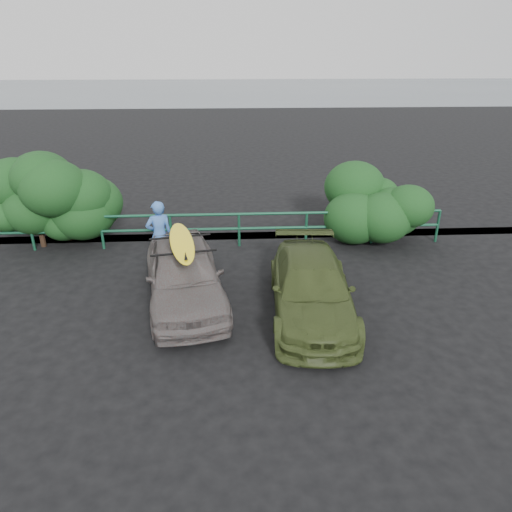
{
  "coord_description": "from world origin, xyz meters",
  "views": [
    {
      "loc": [
        0.82,
        -7.59,
        5.38
      ],
      "look_at": [
        1.33,
        1.89,
        1.06
      ],
      "focal_mm": 32.0,
      "sensor_mm": 36.0,
      "label": 1
    }
  ],
  "objects_px": {
    "man": "(159,235)",
    "surfboard": "(182,242)",
    "guardrail": "(205,230)",
    "olive_vehicle": "(311,288)",
    "sedan": "(184,274)"
  },
  "relations": [
    {
      "from": "man",
      "to": "surfboard",
      "type": "xyz_separation_m",
      "value": [
        0.79,
        -1.86,
        0.57
      ]
    },
    {
      "from": "guardrail",
      "to": "olive_vehicle",
      "type": "height_order",
      "value": "olive_vehicle"
    },
    {
      "from": "guardrail",
      "to": "olive_vehicle",
      "type": "xyz_separation_m",
      "value": [
        2.5,
        -3.9,
        0.1
      ]
    },
    {
      "from": "guardrail",
      "to": "man",
      "type": "height_order",
      "value": "man"
    },
    {
      "from": "sedan",
      "to": "olive_vehicle",
      "type": "bearing_deg",
      "value": -23.53
    },
    {
      "from": "olive_vehicle",
      "to": "man",
      "type": "xyz_separation_m",
      "value": [
        -3.61,
        2.52,
        0.32
      ]
    },
    {
      "from": "olive_vehicle",
      "to": "sedan",
      "type": "bearing_deg",
      "value": 170.33
    },
    {
      "from": "surfboard",
      "to": "sedan",
      "type": "bearing_deg",
      "value": 169.75
    },
    {
      "from": "sedan",
      "to": "man",
      "type": "height_order",
      "value": "man"
    },
    {
      "from": "guardrail",
      "to": "man",
      "type": "relative_size",
      "value": 7.5
    },
    {
      "from": "guardrail",
      "to": "man",
      "type": "distance_m",
      "value": 1.82
    },
    {
      "from": "olive_vehicle",
      "to": "surfboard",
      "type": "bearing_deg",
      "value": 170.33
    },
    {
      "from": "surfboard",
      "to": "man",
      "type": "bearing_deg",
      "value": 102.83
    },
    {
      "from": "guardrail",
      "to": "surfboard",
      "type": "height_order",
      "value": "surfboard"
    },
    {
      "from": "sedan",
      "to": "man",
      "type": "distance_m",
      "value": 2.03
    }
  ]
}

